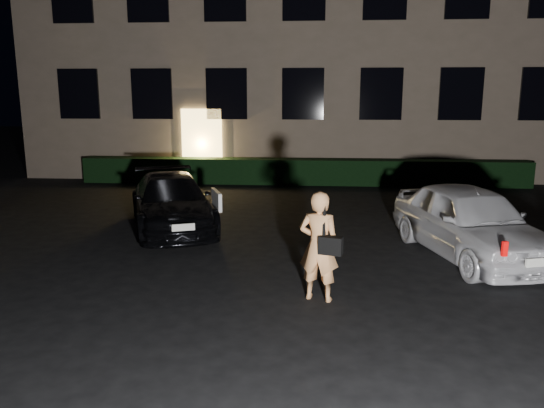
{
  "coord_description": "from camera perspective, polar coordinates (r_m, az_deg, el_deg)",
  "views": [
    {
      "loc": [
        0.39,
        -7.31,
        3.04
      ],
      "look_at": [
        -0.34,
        2.0,
        1.08
      ],
      "focal_mm": 35.0,
      "sensor_mm": 36.0,
      "label": 1
    }
  ],
  "objects": [
    {
      "name": "building",
      "position": [
        22.5,
        3.68,
        19.41
      ],
      "size": [
        20.0,
        8.11,
        12.0
      ],
      "color": "#716251",
      "rests_on": "ground"
    },
    {
      "name": "hedge",
      "position": [
        18.0,
        3.22,
        3.5
      ],
      "size": [
        15.0,
        0.7,
        0.85
      ],
      "primitive_type": "cube",
      "color": "black",
      "rests_on": "ground"
    },
    {
      "name": "ground",
      "position": [
        7.93,
        1.37,
        -10.7
      ],
      "size": [
        80.0,
        80.0,
        0.0
      ],
      "primitive_type": "plane",
      "color": "black",
      "rests_on": "ground"
    },
    {
      "name": "sedan",
      "position": [
        12.33,
        -10.75,
        0.25
      ],
      "size": [
        3.05,
        4.47,
        1.2
      ],
      "rotation": [
        0.0,
        0.0,
        0.37
      ],
      "color": "black",
      "rests_on": "ground"
    },
    {
      "name": "hatch",
      "position": [
        10.58,
        20.5,
        -1.77
      ],
      "size": [
        2.61,
        4.3,
        1.37
      ],
      "rotation": [
        0.0,
        0.0,
        0.26
      ],
      "color": "silver",
      "rests_on": "ground"
    },
    {
      "name": "man",
      "position": [
        7.85,
        5.11,
        -4.52
      ],
      "size": [
        0.7,
        0.56,
        1.66
      ],
      "rotation": [
        0.0,
        0.0,
        2.87
      ],
      "color": "tan",
      "rests_on": "ground"
    }
  ]
}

